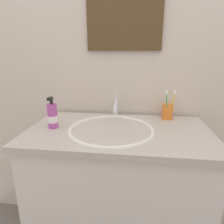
# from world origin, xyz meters

# --- Properties ---
(tiled_wall_back) EXTENTS (2.18, 0.04, 2.40)m
(tiled_wall_back) POSITION_xyz_m (0.00, 0.32, 1.20)
(tiled_wall_back) COLOR beige
(tiled_wall_back) RESTS_ON ground
(vanity_counter) EXTENTS (0.98, 0.56, 0.85)m
(vanity_counter) POSITION_xyz_m (0.00, 0.00, 0.43)
(vanity_counter) COLOR silver
(vanity_counter) RESTS_ON ground
(sink_basin) EXTENTS (0.46, 0.46, 0.10)m
(sink_basin) POSITION_xyz_m (-0.04, -0.01, 0.82)
(sink_basin) COLOR white
(sink_basin) RESTS_ON vanity_counter
(faucet) EXTENTS (0.02, 0.15, 0.13)m
(faucet) POSITION_xyz_m (-0.04, 0.21, 0.92)
(faucet) COLOR silver
(faucet) RESTS_ON sink_basin
(toothbrush_cup) EXTENTS (0.07, 0.07, 0.09)m
(toothbrush_cup) POSITION_xyz_m (0.28, 0.21, 0.90)
(toothbrush_cup) COLOR orange
(toothbrush_cup) RESTS_ON vanity_counter
(toothbrush_green) EXTENTS (0.03, 0.05, 0.18)m
(toothbrush_green) POSITION_xyz_m (0.27, 0.18, 0.96)
(toothbrush_green) COLOR green
(toothbrush_green) RESTS_ON toothbrush_cup
(toothbrush_yellow) EXTENTS (0.03, 0.01, 0.17)m
(toothbrush_yellow) POSITION_xyz_m (0.31, 0.22, 0.95)
(toothbrush_yellow) COLOR yellow
(toothbrush_yellow) RESTS_ON toothbrush_cup
(soap_dispenser) EXTENTS (0.06, 0.06, 0.17)m
(soap_dispenser) POSITION_xyz_m (-0.36, -0.02, 0.92)
(soap_dispenser) COLOR #B24CA5
(soap_dispenser) RESTS_ON vanity_counter
(wall_mirror) EXTENTS (0.45, 0.02, 0.54)m
(wall_mirror) POSITION_xyz_m (0.00, 0.29, 1.53)
(wall_mirror) COLOR #4C381E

